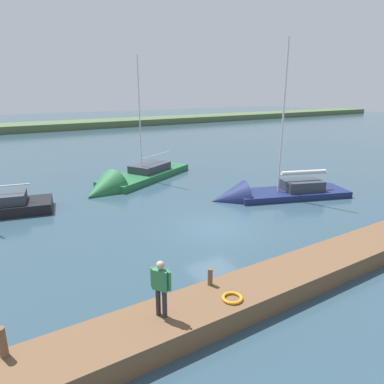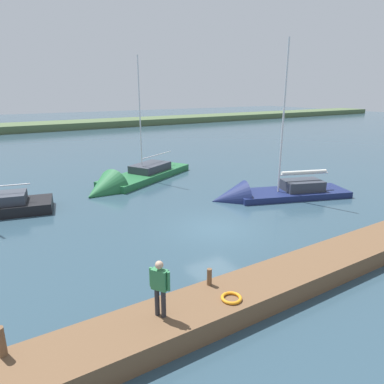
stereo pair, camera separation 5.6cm
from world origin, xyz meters
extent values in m
plane|color=#2D4756|center=(0.00, 0.00, 0.00)|extent=(200.00, 200.00, 0.00)
cube|color=#4C603D|center=(0.00, -53.51, 0.00)|extent=(180.00, 8.00, 2.40)
cube|color=brown|center=(0.00, 5.91, 0.36)|extent=(26.57, 1.94, 0.71)
cylinder|color=brown|center=(3.99, 5.23, 1.00)|extent=(0.17, 0.17, 0.58)
cylinder|color=brown|center=(10.10, 5.23, 1.11)|extent=(0.20, 0.20, 0.79)
torus|color=orange|center=(3.89, 6.30, 0.76)|extent=(0.66, 0.66, 0.10)
cube|color=navy|center=(-7.69, -1.95, 0.02)|extent=(7.98, 4.89, 0.77)
cone|color=navy|center=(-3.52, -3.42, 0.02)|extent=(2.97, 3.12, 2.51)
cube|color=#333842|center=(-8.40, -1.70, 0.74)|extent=(2.98, 2.41, 0.67)
cylinder|color=silver|center=(-6.76, -2.28, 5.17)|extent=(0.12, 0.12, 9.54)
cylinder|color=silver|center=(-8.45, -1.68, 1.52)|extent=(3.41, 1.28, 0.09)
cylinder|color=silver|center=(-8.45, -1.68, 1.64)|extent=(3.12, 1.30, 0.24)
cube|color=#236638|center=(-1.45, -11.68, 0.09)|extent=(9.08, 6.69, 0.84)
cone|color=#236638|center=(3.03, -9.24, 0.09)|extent=(3.60, 3.71, 2.84)
cube|color=#333842|center=(-1.95, -11.95, 0.80)|extent=(3.84, 3.33, 0.59)
cylinder|color=silver|center=(-1.02, -11.44, 4.93)|extent=(0.09, 0.09, 8.85)
cylinder|color=silver|center=(-2.83, -12.43, 1.66)|extent=(3.66, 2.03, 0.07)
cube|color=#333842|center=(9.09, -8.45, 0.90)|extent=(2.84, 2.25, 0.56)
cylinder|color=#28282D|center=(6.17, 5.77, 1.14)|extent=(0.14, 0.14, 0.86)
cylinder|color=#28282D|center=(6.06, 5.95, 1.14)|extent=(0.14, 0.14, 0.86)
cube|color=#337F4C|center=(6.11, 5.86, 1.88)|extent=(0.44, 0.51, 0.61)
sphere|color=tan|center=(6.11, 5.86, 2.33)|extent=(0.23, 0.23, 0.23)
cylinder|color=#337F4C|center=(6.27, 5.62, 1.89)|extent=(0.09, 0.09, 0.58)
cylinder|color=#337F4C|center=(5.96, 6.10, 1.89)|extent=(0.09, 0.09, 0.58)
camera|label=1|loc=(9.94, 13.63, 6.98)|focal=32.65mm
camera|label=2|loc=(9.89, 13.66, 6.98)|focal=32.65mm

